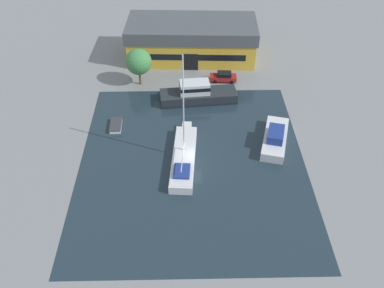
{
  "coord_description": "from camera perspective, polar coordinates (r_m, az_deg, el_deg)",
  "views": [
    {
      "loc": [
        -0.84,
        -40.15,
        36.75
      ],
      "look_at": [
        0.0,
        2.52,
        1.0
      ],
      "focal_mm": 40.0,
      "sensor_mm": 36.0,
      "label": 1
    }
  ],
  "objects": [
    {
      "name": "water_canal",
      "position": [
        54.44,
        0.05,
        -2.51
      ],
      "size": [
        28.54,
        33.55,
        0.01
      ],
      "primitive_type": "cube",
      "color": "#1E2D38",
      "rests_on": "ground"
    },
    {
      "name": "cabin_boat",
      "position": [
        57.89,
        11.03,
        0.79
      ],
      "size": [
        5.03,
        8.91,
        2.4
      ],
      "rotation": [
        0.0,
        0.0,
        -0.26
      ],
      "color": "silver",
      "rests_on": "water_canal"
    },
    {
      "name": "sailboat_moored",
      "position": [
        54.25,
        -1.1,
        -1.71
      ],
      "size": [
        3.64,
        12.96,
        14.69
      ],
      "rotation": [
        0.0,
        0.0,
        -0.07
      ],
      "color": "silver",
      "rests_on": "water_canal"
    },
    {
      "name": "small_dinghy",
      "position": [
        60.88,
        -10.1,
        2.46
      ],
      "size": [
        1.69,
        3.35,
        0.58
      ],
      "rotation": [
        0.0,
        0.0,
        3.17
      ],
      "color": "silver",
      "rests_on": "water_canal"
    },
    {
      "name": "ground_plane",
      "position": [
        54.44,
        0.05,
        -2.51
      ],
      "size": [
        440.0,
        440.0,
        0.0
      ],
      "primitive_type": "plane",
      "color": "gray"
    },
    {
      "name": "motor_cruiser",
      "position": [
        64.9,
        0.72,
        6.69
      ],
      "size": [
        11.88,
        4.51,
        3.23
      ],
      "rotation": [
        0.0,
        0.0,
        1.66
      ],
      "color": "#23282D",
      "rests_on": "water_canal"
    },
    {
      "name": "warehouse_building",
      "position": [
        75.98,
        -0.04,
        13.77
      ],
      "size": [
        22.43,
        10.91,
        6.37
      ],
      "rotation": [
        0.0,
        0.0,
        -0.05
      ],
      "color": "gold",
      "rests_on": "ground"
    },
    {
      "name": "quay_tree_near_building",
      "position": [
        67.9,
        -7.14,
        10.83
      ],
      "size": [
        4.08,
        4.08,
        6.08
      ],
      "color": "brown",
      "rests_on": "ground"
    },
    {
      "name": "parked_car",
      "position": [
        70.0,
        4.21,
        8.93
      ],
      "size": [
        4.39,
        2.03,
        1.56
      ],
      "rotation": [
        0.0,
        0.0,
        1.5
      ],
      "color": "maroon",
      "rests_on": "ground"
    }
  ]
}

